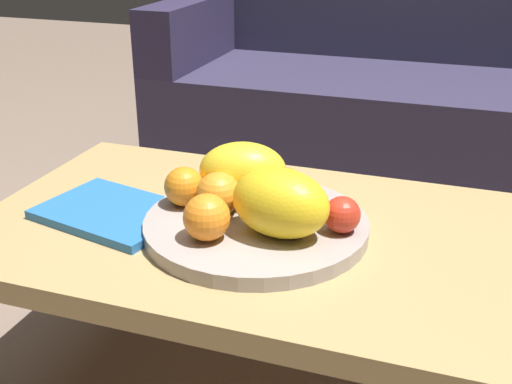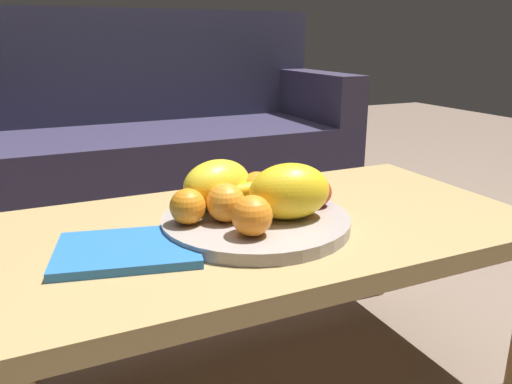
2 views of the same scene
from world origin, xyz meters
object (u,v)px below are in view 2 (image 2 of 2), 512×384
object	(u,v)px
orange_left	(257,188)
fruit_bowl	(256,221)
orange_right	(188,206)
magazine	(128,250)
couch	(154,148)
melon_large_front	(289,191)
orange_back	(252,216)
orange_front	(226,203)
apple_front	(318,192)
banana_bunch	(256,196)
melon_smaller_beside	(217,184)
coffee_table	(272,240)

from	to	relation	value
orange_left	fruit_bowl	bearing A→B (deg)	-116.39
orange_right	magazine	bearing A→B (deg)	-162.81
couch	fruit_bowl	size ratio (longest dim) A/B	4.47
fruit_bowl	melon_large_front	bearing A→B (deg)	-35.91
couch	magazine	world-z (taller)	couch
orange_back	magazine	world-z (taller)	orange_back
orange_left	orange_back	world-z (taller)	orange_back
melon_large_front	orange_front	bearing A→B (deg)	163.58
apple_front	fruit_bowl	bearing A→B (deg)	-178.96
orange_front	banana_bunch	distance (m)	0.10
fruit_bowl	banana_bunch	xyz separation A→B (m)	(0.02, 0.05, 0.04)
orange_right	melon_smaller_beside	bearing A→B (deg)	37.92
melon_large_front	melon_smaller_beside	size ratio (longest dim) A/B	1.04
orange_left	magazine	world-z (taller)	orange_left
fruit_bowl	orange_right	world-z (taller)	orange_right
melon_smaller_beside	orange_left	world-z (taller)	melon_smaller_beside
apple_front	orange_right	bearing A→B (deg)	177.80
orange_left	orange_right	bearing A→B (deg)	-163.75
orange_left	banana_bunch	bearing A→B (deg)	-118.63
melon_large_front	banana_bunch	world-z (taller)	melon_large_front
orange_right	orange_left	bearing A→B (deg)	16.25
orange_right	orange_back	distance (m)	0.14
orange_left	orange_front	bearing A→B (deg)	-145.70
fruit_bowl	magazine	distance (m)	0.26
orange_right	orange_back	world-z (taller)	orange_back
coffee_table	orange_back	size ratio (longest dim) A/B	14.44
orange_back	banana_bunch	distance (m)	0.16
magazine	orange_front	bearing A→B (deg)	18.77
coffee_table	fruit_bowl	size ratio (longest dim) A/B	2.86
coffee_table	banana_bunch	distance (m)	0.10
orange_left	orange_right	xyz separation A→B (m)	(-0.17, -0.05, -0.00)
orange_left	melon_smaller_beside	bearing A→B (deg)	168.53
orange_left	apple_front	world-z (taller)	orange_left
coffee_table	melon_smaller_beside	distance (m)	0.17
melon_smaller_beside	banana_bunch	bearing A→B (deg)	-24.55
melon_large_front	magazine	distance (m)	0.33
fruit_bowl	orange_left	xyz separation A→B (m)	(0.03, 0.06, 0.05)
fruit_bowl	apple_front	size ratio (longest dim) A/B	6.33
melon_large_front	orange_right	distance (m)	0.20
melon_smaller_beside	orange_left	xyz separation A→B (m)	(0.08, -0.02, -0.02)
fruit_bowl	orange_left	distance (m)	0.09
fruit_bowl	orange_back	bearing A→B (deg)	-118.61
orange_front	orange_right	size ratio (longest dim) A/B	1.09
orange_back	banana_bunch	bearing A→B (deg)	62.39
couch	orange_front	world-z (taller)	couch
melon_smaller_beside	melon_large_front	bearing A→B (deg)	-48.05
coffee_table	orange_right	world-z (taller)	orange_right
orange_front	magazine	distance (m)	0.20
coffee_table	orange_back	bearing A→B (deg)	-130.56
melon_smaller_beside	orange_front	bearing A→B (deg)	-99.31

